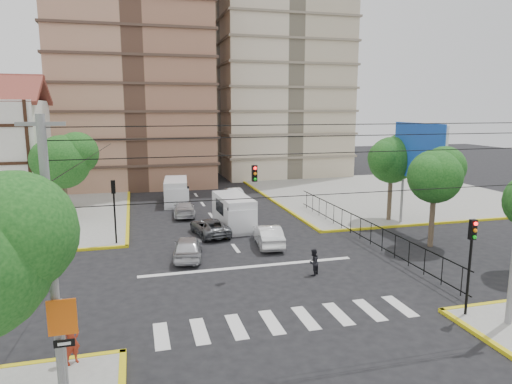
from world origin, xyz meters
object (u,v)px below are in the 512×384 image
object	(u,v)px
van_left_lane	(176,192)
car_silver_front_left	(188,247)
traffic_light_nw	(114,201)
car_white_front_right	(268,235)
district_sign	(63,326)
pedestrian_crosswalk	(313,262)
pedestrian_sw_corner	(71,341)
traffic_light_se	(471,251)
van_right_lane	(234,213)

from	to	relation	value
van_left_lane	car_silver_front_left	world-z (taller)	van_left_lane
traffic_light_nw	car_white_front_right	world-z (taller)	traffic_light_nw
district_sign	pedestrian_crosswalk	world-z (taller)	district_sign
pedestrian_sw_corner	traffic_light_se	bearing A→B (deg)	-32.75
car_white_front_right	traffic_light_nw	bearing A→B (deg)	-9.29
car_white_front_right	pedestrian_crosswalk	size ratio (longest dim) A/B	2.92
pedestrian_crosswalk	van_right_lane	bearing A→B (deg)	-121.95
traffic_light_nw	car_white_front_right	distance (m)	10.74
van_right_lane	traffic_light_nw	bearing A→B (deg)	-167.99
district_sign	van_left_lane	bearing A→B (deg)	78.07
pedestrian_crosswalk	traffic_light_nw	bearing A→B (deg)	-81.46
pedestrian_sw_corner	car_white_front_right	bearing A→B (deg)	16.59
van_right_lane	car_white_front_right	world-z (taller)	van_right_lane
district_sign	pedestrian_sw_corner	world-z (taller)	district_sign
traffic_light_nw	car_silver_front_left	size ratio (longest dim) A/B	1.02
car_silver_front_left	car_white_front_right	bearing A→B (deg)	-158.22
van_right_lane	car_silver_front_left	xyz separation A→B (m)	(-4.40, -6.45, -0.50)
traffic_light_nw	car_silver_front_left	bearing A→B (deg)	-42.27
car_silver_front_left	pedestrian_crosswalk	world-z (taller)	pedestrian_crosswalk
district_sign	pedestrian_sw_corner	bearing A→B (deg)	91.70
traffic_light_se	van_left_lane	world-z (taller)	traffic_light_se
district_sign	van_right_lane	distance (m)	21.82
van_left_lane	district_sign	bearing A→B (deg)	-95.92
car_white_front_right	pedestrian_crosswalk	bearing A→B (deg)	104.25
traffic_light_nw	pedestrian_sw_corner	xyz separation A→B (m)	(-1.05, -15.30, -2.09)
traffic_light_se	car_white_front_right	world-z (taller)	traffic_light_se
van_left_lane	traffic_light_se	bearing A→B (deg)	-64.01
traffic_light_nw	van_left_lane	distance (m)	13.93
traffic_light_se	pedestrian_crosswalk	bearing A→B (deg)	124.48
van_right_lane	pedestrian_crosswalk	world-z (taller)	van_right_lane
traffic_light_nw	car_white_front_right	xyz separation A→B (m)	(10.10, -2.78, -2.38)
district_sign	pedestrian_crosswalk	size ratio (longest dim) A/B	2.10
car_silver_front_left	pedestrian_crosswalk	size ratio (longest dim) A/B	2.82
car_white_front_right	pedestrian_sw_corner	world-z (taller)	pedestrian_sw_corner
traffic_light_se	district_sign	bearing A→B (deg)	-175.05
van_right_lane	pedestrian_sw_corner	size ratio (longest dim) A/B	3.28
van_left_lane	car_silver_front_left	bearing A→B (deg)	-86.82
traffic_light_se	pedestrian_crosswalk	world-z (taller)	traffic_light_se
car_silver_front_left	pedestrian_sw_corner	xyz separation A→B (m)	(-5.52, -11.24, 0.29)
traffic_light_nw	pedestrian_crosswalk	bearing A→B (deg)	-38.91
district_sign	car_white_front_right	size ratio (longest dim) A/B	0.72
car_white_front_right	pedestrian_sw_corner	size ratio (longest dim) A/B	2.54
car_white_front_right	pedestrian_sw_corner	xyz separation A→B (m)	(-11.15, -12.52, 0.29)
car_silver_front_left	pedestrian_sw_corner	distance (m)	12.53
district_sign	van_left_lane	distance (m)	30.47
traffic_light_se	pedestrian_crosswalk	xyz separation A→B (m)	(-4.64, 6.75, -2.35)
traffic_light_se	van_right_lane	bearing A→B (deg)	110.54
van_right_lane	car_silver_front_left	distance (m)	7.82
car_white_front_right	pedestrian_sw_corner	bearing A→B (deg)	54.44
traffic_light_se	district_sign	world-z (taller)	traffic_light_se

